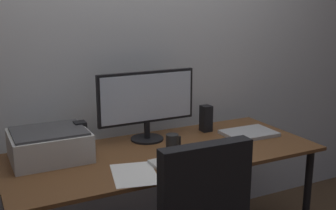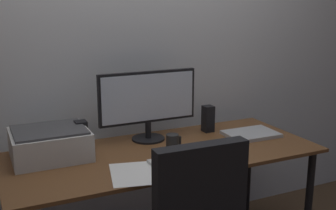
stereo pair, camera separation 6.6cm
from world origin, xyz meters
name	(u,v)px [view 1 (the left image)]	position (x,y,z in m)	size (l,w,h in m)	color
back_wall	(126,43)	(0.00, 0.54, 1.30)	(6.40, 0.10, 2.60)	silver
desk	(163,164)	(0.00, 0.00, 0.66)	(1.75, 0.73, 0.74)	brown
monitor	(147,101)	(0.00, 0.22, 0.98)	(0.61, 0.20, 0.42)	black
keyboard	(177,160)	(-0.01, -0.18, 0.75)	(0.29, 0.11, 0.02)	silver
mouse	(212,152)	(0.21, -0.18, 0.76)	(0.06, 0.10, 0.03)	black
coffee_mug	(172,143)	(0.05, -0.02, 0.79)	(0.09, 0.07, 0.10)	black
laptop	(249,133)	(0.61, 0.02, 0.75)	(0.32, 0.23, 0.02)	#B7BABC
speaker_left	(81,136)	(-0.41, 0.22, 0.82)	(0.06, 0.07, 0.17)	black
speaker_right	(206,118)	(0.41, 0.22, 0.82)	(0.06, 0.07, 0.17)	black
printer	(49,145)	(-0.59, 0.17, 0.82)	(0.40, 0.34, 0.16)	silver
paper_sheet	(134,174)	(-0.27, -0.23, 0.74)	(0.21, 0.30, 0.00)	white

